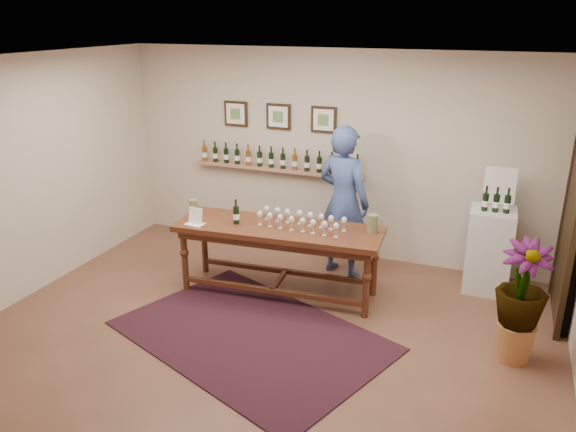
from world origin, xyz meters
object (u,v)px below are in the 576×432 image
at_px(potted_plant, 520,302).
at_px(person, 344,202).
at_px(display_pedestal, 489,250).
at_px(tasting_table, 279,237).

distance_m(potted_plant, person, 2.51).
bearing_deg(display_pedestal, tasting_table, -156.27).
bearing_deg(display_pedestal, potted_plant, -76.82).
bearing_deg(person, tasting_table, 73.75).
bearing_deg(tasting_table, person, 52.29).
distance_m(tasting_table, display_pedestal, 2.55).
bearing_deg(display_pedestal, person, -173.75).
height_order(potted_plant, person, person).
height_order(display_pedestal, potted_plant, potted_plant).
distance_m(display_pedestal, potted_plant, 1.53).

